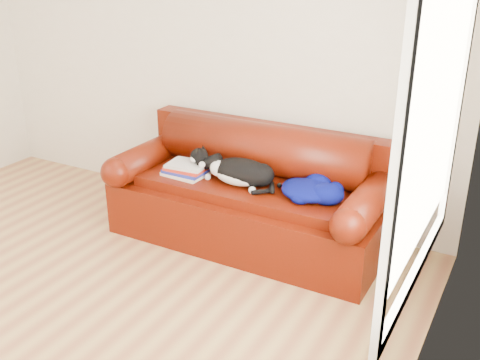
# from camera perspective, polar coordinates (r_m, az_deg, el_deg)

# --- Properties ---
(ground) EXTENTS (4.50, 4.50, 0.00)m
(ground) POSITION_cam_1_polar(r_m,az_deg,el_deg) (3.91, -20.11, -12.25)
(ground) COLOR #9A5F3D
(ground) RESTS_ON ground
(room_shell) EXTENTS (4.52, 4.02, 2.61)m
(room_shell) POSITION_cam_1_polar(r_m,az_deg,el_deg) (3.22, -22.40, 12.41)
(room_shell) COLOR beige
(room_shell) RESTS_ON ground
(sofa_base) EXTENTS (2.10, 0.90, 0.50)m
(sofa_base) POSITION_cam_1_polar(r_m,az_deg,el_deg) (4.37, 0.91, -3.25)
(sofa_base) COLOR #3B0E02
(sofa_base) RESTS_ON ground
(sofa_back) EXTENTS (2.10, 1.01, 0.88)m
(sofa_back) POSITION_cam_1_polar(r_m,az_deg,el_deg) (4.45, 2.41, 1.48)
(sofa_back) COLOR #3B0E02
(sofa_back) RESTS_ON ground
(book_stack) EXTENTS (0.34, 0.27, 0.10)m
(book_stack) POSITION_cam_1_polar(r_m,az_deg,el_deg) (4.38, -5.43, 1.11)
(book_stack) COLOR silver
(book_stack) RESTS_ON sofa_base
(cat) EXTENTS (0.69, 0.27, 0.25)m
(cat) POSITION_cam_1_polar(r_m,az_deg,el_deg) (4.16, 0.11, 0.75)
(cat) COLOR black
(cat) RESTS_ON sofa_base
(blanket) EXTENTS (0.52, 0.42, 0.15)m
(blanket) POSITION_cam_1_polar(r_m,az_deg,el_deg) (3.99, 7.25, -0.94)
(blanket) COLOR #02074C
(blanket) RESTS_ON sofa_base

